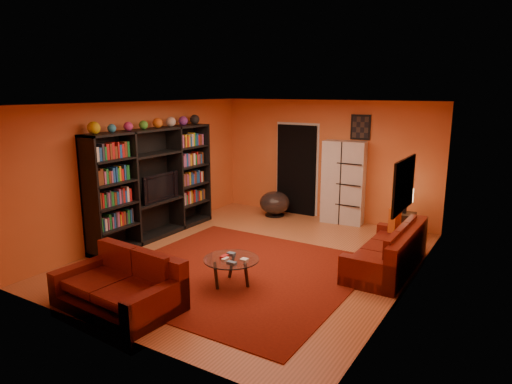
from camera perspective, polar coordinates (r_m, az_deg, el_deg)
The scene contains 20 objects.
floor at distance 7.89m, azimuth -0.17°, elevation -8.20°, with size 6.00×6.00×0.00m, color #9A562F.
ceiling at distance 7.38m, azimuth -0.18°, elevation 11.02°, with size 6.00×6.00×0.00m, color white.
wall_back at distance 10.17m, azimuth 8.76°, elevation 3.97°, with size 6.00×6.00×0.00m, color #CF612D.
wall_front at distance 5.30m, azimuth -17.54°, elevation -4.55°, with size 6.00×6.00×0.00m, color #CF612D.
wall_left at distance 9.07m, azimuth -13.75°, elevation 2.71°, with size 6.00×6.00×0.00m, color #CF612D.
wall_right at distance 6.60m, azimuth 18.63°, elevation -1.26°, with size 6.00×6.00×0.00m, color #CF612D.
rug at distance 7.30m, azimuth -2.42°, elevation -9.96°, with size 3.60×3.60×0.01m, color #531209.
doorway at distance 10.46m, azimuth 5.09°, elevation 2.76°, with size 0.95×0.10×2.04m, color black.
wall_art_right at distance 6.26m, azimuth 18.02°, elevation 0.86°, with size 0.03×1.00×0.70m, color black.
wall_art_back at distance 9.80m, azimuth 12.95°, elevation 7.90°, with size 0.42×0.03×0.52m, color black.
entertainment_unit at distance 8.96m, azimuth -12.65°, elevation 1.02°, with size 0.45×3.00×2.10m, color black.
tv at distance 8.96m, azimuth -12.25°, elevation 0.63°, with size 0.12×0.93×0.53m, color black.
sofa at distance 7.60m, azimuth 16.57°, elevation -7.29°, with size 0.83×2.03×0.85m.
loveseat at distance 6.40m, azimuth -16.25°, elevation -11.16°, with size 1.70×1.09×0.85m.
throw_pillow at distance 8.29m, azimuth 16.98°, elevation -3.16°, with size 0.12×0.42×0.42m, color orange.
coffee_table at distance 6.72m, azimuth -3.11°, elevation -8.70°, with size 0.81×0.81×0.41m.
storage_cabinet at distance 9.87m, azimuth 10.89°, elevation 1.18°, with size 0.88×0.39×1.77m, color beige.
bowl_chair at distance 10.35m, azimuth 2.35°, elevation -1.38°, with size 0.69×0.69×0.56m.
side_table at distance 9.27m, azimuth 17.94°, elevation -4.01°, with size 0.40×0.40×0.50m, color black.
table_lamp at distance 9.12m, azimuth 18.19°, elevation -0.46°, with size 0.29×0.29×0.48m.
Camera 1 is at (3.87, -6.28, 2.82)m, focal length 32.00 mm.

